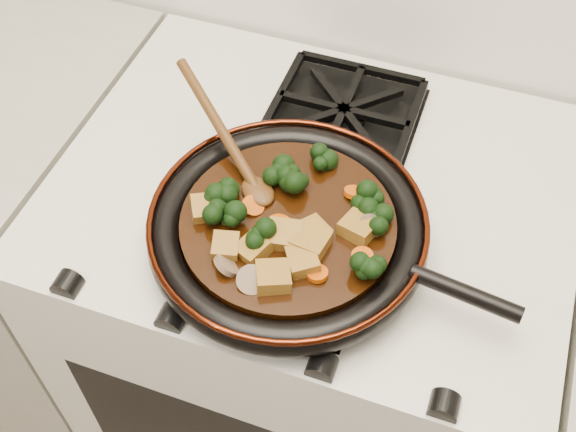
% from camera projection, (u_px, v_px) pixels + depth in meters
% --- Properties ---
extents(stove, '(0.76, 0.60, 0.90)m').
position_uv_depth(stove, '(308.00, 334.00, 1.41)').
color(stove, silver).
rests_on(stove, ground).
extents(burner_grate_front, '(0.23, 0.23, 0.03)m').
position_uv_depth(burner_grate_front, '(283.00, 251.00, 0.97)').
color(burner_grate_front, black).
rests_on(burner_grate_front, stove).
extents(burner_grate_back, '(0.23, 0.23, 0.03)m').
position_uv_depth(burner_grate_back, '(343.00, 114.00, 1.13)').
color(burner_grate_back, black).
rests_on(burner_grate_back, stove).
extents(skillet, '(0.50, 0.37, 0.05)m').
position_uv_depth(skillet, '(289.00, 229.00, 0.95)').
color(skillet, black).
rests_on(skillet, burner_grate_front).
extents(braising_sauce, '(0.28, 0.28, 0.02)m').
position_uv_depth(braising_sauce, '(288.00, 226.00, 0.95)').
color(braising_sauce, black).
rests_on(braising_sauce, skillet).
extents(tofu_cube_0, '(0.05, 0.06, 0.03)m').
position_uv_depth(tofu_cube_0, '(312.00, 233.00, 0.92)').
color(tofu_cube_0, olive).
rests_on(tofu_cube_0, braising_sauce).
extents(tofu_cube_1, '(0.05, 0.05, 0.03)m').
position_uv_depth(tofu_cube_1, '(358.00, 228.00, 0.93)').
color(tofu_cube_1, olive).
rests_on(tofu_cube_1, braising_sauce).
extents(tofu_cube_2, '(0.05, 0.05, 0.03)m').
position_uv_depth(tofu_cube_2, '(284.00, 236.00, 0.92)').
color(tofu_cube_2, olive).
rests_on(tofu_cube_2, braising_sauce).
extents(tofu_cube_3, '(0.05, 0.06, 0.03)m').
position_uv_depth(tofu_cube_3, '(303.00, 261.00, 0.89)').
color(tofu_cube_3, olive).
rests_on(tofu_cube_3, braising_sauce).
extents(tofu_cube_4, '(0.05, 0.05, 0.03)m').
position_uv_depth(tofu_cube_4, '(206.00, 209.00, 0.94)').
color(tofu_cube_4, olive).
rests_on(tofu_cube_4, braising_sauce).
extents(tofu_cube_5, '(0.06, 0.06, 0.03)m').
position_uv_depth(tofu_cube_5, '(273.00, 277.00, 0.88)').
color(tofu_cube_5, olive).
rests_on(tofu_cube_5, braising_sauce).
extents(tofu_cube_6, '(0.05, 0.05, 0.03)m').
position_uv_depth(tofu_cube_6, '(253.00, 249.00, 0.90)').
color(tofu_cube_6, olive).
rests_on(tofu_cube_6, braising_sauce).
extents(tofu_cube_7, '(0.04, 0.04, 0.02)m').
position_uv_depth(tofu_cube_7, '(226.00, 247.00, 0.91)').
color(tofu_cube_7, olive).
rests_on(tofu_cube_7, braising_sauce).
extents(tofu_cube_8, '(0.05, 0.05, 0.03)m').
position_uv_depth(tofu_cube_8, '(310.00, 243.00, 0.91)').
color(tofu_cube_8, olive).
rests_on(tofu_cube_8, braising_sauce).
extents(broccoli_floret_0, '(0.08, 0.09, 0.06)m').
position_uv_depth(broccoli_floret_0, '(225.00, 196.00, 0.96)').
color(broccoli_floret_0, black).
rests_on(broccoli_floret_0, braising_sauce).
extents(broccoli_floret_1, '(0.07, 0.07, 0.05)m').
position_uv_depth(broccoli_floret_1, '(228.00, 199.00, 0.95)').
color(broccoli_floret_1, black).
rests_on(broccoli_floret_1, braising_sauce).
extents(broccoli_floret_2, '(0.09, 0.08, 0.08)m').
position_uv_depth(broccoli_floret_2, '(256.00, 238.00, 0.91)').
color(broccoli_floret_2, black).
rests_on(broccoli_floret_2, braising_sauce).
extents(broccoli_floret_3, '(0.08, 0.08, 0.06)m').
position_uv_depth(broccoli_floret_3, '(324.00, 164.00, 0.99)').
color(broccoli_floret_3, black).
rests_on(broccoli_floret_3, braising_sauce).
extents(broccoli_floret_4, '(0.09, 0.08, 0.06)m').
position_uv_depth(broccoli_floret_4, '(369.00, 203.00, 0.95)').
color(broccoli_floret_4, black).
rests_on(broccoli_floret_4, braising_sauce).
extents(broccoli_floret_5, '(0.09, 0.09, 0.07)m').
position_uv_depth(broccoli_floret_5, '(284.00, 176.00, 0.98)').
color(broccoli_floret_5, black).
rests_on(broccoli_floret_5, braising_sauce).
extents(broccoli_floret_6, '(0.09, 0.09, 0.06)m').
position_uv_depth(broccoli_floret_6, '(293.00, 181.00, 0.97)').
color(broccoli_floret_6, black).
rests_on(broccoli_floret_6, braising_sauce).
extents(broccoli_floret_7, '(0.07, 0.08, 0.07)m').
position_uv_depth(broccoli_floret_7, '(226.00, 215.00, 0.93)').
color(broccoli_floret_7, black).
rests_on(broccoli_floret_7, braising_sauce).
extents(broccoli_floret_8, '(0.08, 0.09, 0.07)m').
position_uv_depth(broccoli_floret_8, '(375.00, 221.00, 0.93)').
color(broccoli_floret_8, black).
rests_on(broccoli_floret_8, braising_sauce).
extents(broccoli_floret_9, '(0.08, 0.09, 0.07)m').
position_uv_depth(broccoli_floret_9, '(366.00, 264.00, 0.88)').
color(broccoli_floret_9, black).
rests_on(broccoli_floret_9, braising_sauce).
extents(carrot_coin_0, '(0.03, 0.03, 0.01)m').
position_uv_depth(carrot_coin_0, '(317.00, 274.00, 0.88)').
color(carrot_coin_0, '#BE4705').
rests_on(carrot_coin_0, braising_sauce).
extents(carrot_coin_1, '(0.03, 0.03, 0.02)m').
position_uv_depth(carrot_coin_1, '(355.00, 192.00, 0.97)').
color(carrot_coin_1, '#BE4705').
rests_on(carrot_coin_1, braising_sauce).
extents(carrot_coin_2, '(0.03, 0.03, 0.01)m').
position_uv_depth(carrot_coin_2, '(362.00, 257.00, 0.90)').
color(carrot_coin_2, '#BE4705').
rests_on(carrot_coin_2, braising_sauce).
extents(carrot_coin_3, '(0.03, 0.03, 0.02)m').
position_uv_depth(carrot_coin_3, '(280.00, 223.00, 0.93)').
color(carrot_coin_3, '#BE4705').
rests_on(carrot_coin_3, braising_sauce).
extents(carrot_coin_4, '(0.03, 0.03, 0.02)m').
position_uv_depth(carrot_coin_4, '(253.00, 206.00, 0.95)').
color(carrot_coin_4, '#BE4705').
rests_on(carrot_coin_4, braising_sauce).
extents(mushroom_slice_0, '(0.05, 0.05, 0.03)m').
position_uv_depth(mushroom_slice_0, '(369.00, 228.00, 0.93)').
color(mushroom_slice_0, brown).
rests_on(mushroom_slice_0, braising_sauce).
extents(mushroom_slice_1, '(0.05, 0.05, 0.03)m').
position_uv_depth(mushroom_slice_1, '(252.00, 280.00, 0.88)').
color(mushroom_slice_1, brown).
rests_on(mushroom_slice_1, braising_sauce).
extents(mushroom_slice_2, '(0.05, 0.05, 0.03)m').
position_uv_depth(mushroom_slice_2, '(227.00, 265.00, 0.89)').
color(mushroom_slice_2, brown).
rests_on(mushroom_slice_2, braising_sauce).
extents(mushroom_slice_3, '(0.04, 0.03, 0.03)m').
position_uv_depth(mushroom_slice_3, '(369.00, 225.00, 0.93)').
color(mushroom_slice_3, brown).
rests_on(mushroom_slice_3, braising_sauce).
extents(wooden_spoon, '(0.13, 0.11, 0.23)m').
position_uv_depth(wooden_spoon, '(235.00, 153.00, 0.99)').
color(wooden_spoon, '#4C2C10').
rests_on(wooden_spoon, braising_sauce).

